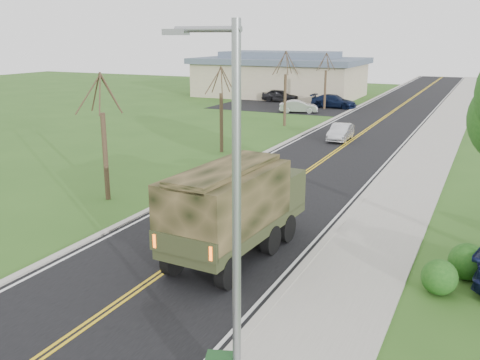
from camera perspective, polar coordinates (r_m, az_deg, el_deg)
The scene contains 17 objects.
ground at distance 15.50m, azimuth -16.99°, elevation -15.28°, with size 160.00×160.00×0.00m, color #2E541C.
road at distance 51.09m, azimuth 14.59°, elevation 6.07°, with size 8.00×120.00×0.01m, color black.
curb_right at distance 50.48m, azimuth 19.23°, elevation 5.68°, with size 0.30×120.00×0.12m, color #9E998E.
sidewalk_right at distance 50.33m, azimuth 21.21°, elevation 5.46°, with size 3.20×120.00×0.10m, color #9E998E.
curb_left at distance 52.00m, azimuth 10.09°, elevation 6.53°, with size 0.30×120.00×0.10m, color #9E998E.
street_light at distance 10.68m, azimuth -0.85°, elevation -2.58°, with size 1.65×0.22×8.00m.
bare_tree_a at distance 26.08m, azimuth -14.24°, elevation 3.54°, with size 1.93×2.26×6.08m.
bare_tree_b at distance 36.01m, azimuth -2.01°, elevation 6.88°, with size 1.83×2.14×5.73m.
bare_tree_c at distance 46.86m, azimuth 4.83°, elevation 9.14°, with size 2.04×2.39×6.42m.
bare_tree_d at distance 58.22m, azimuth 9.08°, elevation 9.97°, with size 1.88×2.20×5.91m.
commercial_building at distance 70.51m, azimuth 4.32°, elevation 11.11°, with size 25.50×21.50×5.65m.
military_truck at distance 18.75m, azimuth -0.54°, elevation -2.54°, with size 2.81×7.06×3.45m.
suv_champagne at distance 27.60m, azimuth -0.90°, elevation 0.53°, with size 2.32×5.02×1.40m, color #A2805B.
sedan_silver at distance 41.09m, azimuth 10.69°, elevation 5.05°, with size 1.32×3.78×1.25m, color silver.
lot_car_dark at distance 64.26m, azimuth 4.38°, elevation 8.98°, with size 1.79×4.45×1.52m, color black.
lot_car_silver at distance 55.31m, azimuth 6.27°, elevation 7.80°, with size 1.36×3.89×1.28m, color #B5B4B9.
lot_car_navy at distance 59.65m, azimuth 9.97°, elevation 8.28°, with size 2.01×4.95×1.44m, color black.
Camera 1 is at (9.41, -9.62, 7.70)m, focal length 40.00 mm.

